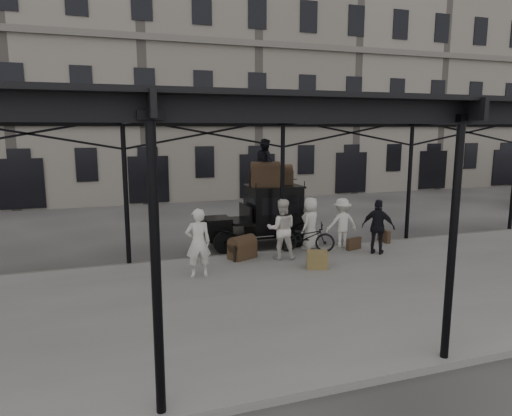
{
  "coord_description": "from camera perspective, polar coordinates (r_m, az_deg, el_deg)",
  "views": [
    {
      "loc": [
        -5.62,
        -11.91,
        4.18
      ],
      "look_at": [
        -1.06,
        1.6,
        1.7
      ],
      "focal_mm": 32.0,
      "sensor_mm": 36.0,
      "label": 1
    }
  ],
  "objects": [
    {
      "name": "porter_official",
      "position": [
        15.3,
        15.02,
        -2.3
      ],
      "size": [
        1.05,
        1.05,
        1.79
      ],
      "primitive_type": "imported",
      "rotation": [
        0.0,
        0.0,
        2.36
      ],
      "color": "black",
      "rests_on": "platform"
    },
    {
      "name": "taxi",
      "position": [
        16.44,
        1.11,
        -0.57
      ],
      "size": [
        3.65,
        1.55,
        2.18
      ],
      "color": "black",
      "rests_on": "ground"
    },
    {
      "name": "steamer_trunk_platform",
      "position": [
        14.4,
        -1.72,
        -5.12
      ],
      "size": [
        0.98,
        0.82,
        0.61
      ],
      "primitive_type": null,
      "rotation": [
        0.0,
        0.0,
        0.45
      ],
      "color": "#3F2C1D",
      "rests_on": "platform"
    },
    {
      "name": "porter_midleft",
      "position": [
        14.26,
        3.22,
        -2.63
      ],
      "size": [
        1.09,
        0.96,
        1.9
      ],
      "primitive_type": "imported",
      "rotation": [
        0.0,
        0.0,
        2.84
      ],
      "color": "silver",
      "rests_on": "platform"
    },
    {
      "name": "steamer_trunk_roof_far",
      "position": [
        16.68,
        3.06,
        4.02
      ],
      "size": [
        0.89,
        0.62,
        0.61
      ],
      "primitive_type": null,
      "rotation": [
        0.0,
        0.0,
        -0.14
      ],
      "color": "#3F2C1D",
      "rests_on": "taxi"
    },
    {
      "name": "building_frontage",
      "position": [
        30.56,
        -8.27,
        15.05
      ],
      "size": [
        64.0,
        8.0,
        14.0
      ],
      "primitive_type": "cube",
      "color": "slate",
      "rests_on": "ground"
    },
    {
      "name": "porter_roof",
      "position": [
        16.11,
        1.15,
        5.72
      ],
      "size": [
        0.72,
        0.88,
        1.67
      ],
      "primitive_type": "imported",
      "rotation": [
        0.0,
        0.0,
        1.68
      ],
      "color": "black",
      "rests_on": "taxi"
    },
    {
      "name": "canopy",
      "position": [
        11.64,
        10.44,
        11.77
      ],
      "size": [
        22.5,
        9.0,
        4.74
      ],
      "color": "black",
      "rests_on": "ground"
    },
    {
      "name": "suitcase_upright",
      "position": [
        17.11,
        15.69,
        -3.36
      ],
      "size": [
        0.15,
        0.6,
        0.45
      ],
      "primitive_type": "cube",
      "rotation": [
        0.0,
        0.0,
        0.0
      ],
      "color": "#3F2C1D",
      "rests_on": "platform"
    },
    {
      "name": "porter_right",
      "position": [
        15.85,
        10.69,
        -1.86
      ],
      "size": [
        1.16,
        0.73,
        1.71
      ],
      "primitive_type": "imported",
      "rotation": [
        0.0,
        0.0,
        3.05
      ],
      "color": "silver",
      "rests_on": "platform"
    },
    {
      "name": "porter_left",
      "position": [
        12.61,
        -7.25,
        -4.33
      ],
      "size": [
        0.7,
        0.47,
        1.91
      ],
      "primitive_type": "imported",
      "rotation": [
        0.0,
        0.0,
        3.13
      ],
      "color": "silver",
      "rests_on": "platform"
    },
    {
      "name": "platform",
      "position": [
        12.11,
        10.41,
        -10.12
      ],
      "size": [
        28.0,
        8.0,
        0.15
      ],
      "primitive_type": "cube",
      "color": "slate",
      "rests_on": "ground"
    },
    {
      "name": "wicker_hamper",
      "position": [
        13.56,
        7.66,
        -6.41
      ],
      "size": [
        0.73,
        0.65,
        0.5
      ],
      "primitive_type": "cube",
      "rotation": [
        0.0,
        0.0,
        -0.4
      ],
      "color": "olive",
      "rests_on": "platform"
    },
    {
      "name": "suitcase_flat",
      "position": [
        15.8,
        12.12,
        -4.38
      ],
      "size": [
        0.62,
        0.32,
        0.4
      ],
      "primitive_type": "cube",
      "rotation": [
        0.0,
        0.0,
        0.3
      ],
      "color": "#3F2C1D",
      "rests_on": "platform"
    },
    {
      "name": "porter_centre",
      "position": [
        15.52,
        6.82,
        -1.91
      ],
      "size": [
        1.02,
        0.97,
        1.76
      ],
      "primitive_type": "imported",
      "rotation": [
        0.0,
        0.0,
        3.81
      ],
      "color": "silver",
      "rests_on": "platform"
    },
    {
      "name": "bicycle",
      "position": [
        15.2,
        6.28,
        -3.64
      ],
      "size": [
        2.0,
        1.33,
        0.99
      ],
      "primitive_type": "imported",
      "rotation": [
        0.0,
        0.0,
        1.18
      ],
      "color": "black",
      "rests_on": "platform"
    },
    {
      "name": "steamer_trunk_roof_near",
      "position": [
        15.99,
        1.16,
        3.99
      ],
      "size": [
        1.12,
        0.84,
        0.73
      ],
      "primitive_type": null,
      "rotation": [
        0.0,
        0.0,
        -0.25
      ],
      "color": "#3F2C1D",
      "rests_on": "taxi"
    },
    {
      "name": "ground",
      "position": [
        13.81,
        6.35,
        -7.81
      ],
      "size": [
        120.0,
        120.0,
        0.0
      ],
      "primitive_type": "plane",
      "color": "#383533",
      "rests_on": "ground"
    }
  ]
}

